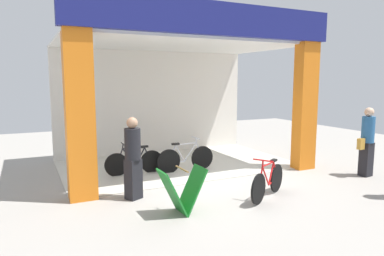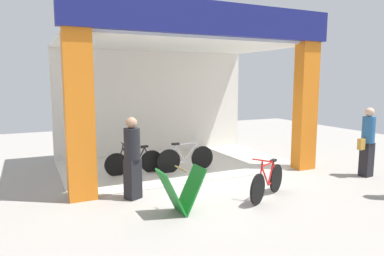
{
  "view_description": "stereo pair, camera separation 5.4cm",
  "coord_description": "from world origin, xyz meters",
  "px_view_note": "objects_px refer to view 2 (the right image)",
  "views": [
    {
      "loc": [
        -3.84,
        -7.03,
        2.36
      ],
      "look_at": [
        0.0,
        0.93,
        1.15
      ],
      "focal_mm": 32.9,
      "sensor_mm": 36.0,
      "label": 1
    },
    {
      "loc": [
        -3.79,
        -7.05,
        2.36
      ],
      "look_at": [
        0.0,
        0.93,
        1.15
      ],
      "focal_mm": 32.9,
      "sensor_mm": 36.0,
      "label": 2
    }
  ],
  "objects_px": {
    "bicycle_inside_0": "(186,158)",
    "sandwich_board_sign": "(181,191)",
    "bicycle_inside_1": "(135,162)",
    "pedestrian_1": "(132,157)",
    "pedestrian_2": "(367,142)",
    "bicycle_parked_0": "(268,182)"
  },
  "relations": [
    {
      "from": "bicycle_parked_0",
      "to": "sandwich_board_sign",
      "type": "distance_m",
      "value": 1.9
    },
    {
      "from": "bicycle_parked_0",
      "to": "pedestrian_2",
      "type": "relative_size",
      "value": 0.79
    },
    {
      "from": "bicycle_inside_0",
      "to": "bicycle_inside_1",
      "type": "relative_size",
      "value": 1.07
    },
    {
      "from": "pedestrian_1",
      "to": "bicycle_parked_0",
      "type": "bearing_deg",
      "value": -24.4
    },
    {
      "from": "bicycle_inside_1",
      "to": "pedestrian_1",
      "type": "height_order",
      "value": "pedestrian_1"
    },
    {
      "from": "bicycle_inside_1",
      "to": "pedestrian_1",
      "type": "xyz_separation_m",
      "value": [
        -0.54,
        -1.75,
        0.52
      ]
    },
    {
      "from": "bicycle_inside_0",
      "to": "sandwich_board_sign",
      "type": "relative_size",
      "value": 1.92
    },
    {
      "from": "bicycle_inside_1",
      "to": "sandwich_board_sign",
      "type": "xyz_separation_m",
      "value": [
        0.02,
        -2.87,
        0.08
      ]
    },
    {
      "from": "sandwich_board_sign",
      "to": "bicycle_inside_1",
      "type": "bearing_deg",
      "value": 90.38
    },
    {
      "from": "bicycle_parked_0",
      "to": "bicycle_inside_0",
      "type": "bearing_deg",
      "value": 103.65
    },
    {
      "from": "bicycle_inside_1",
      "to": "pedestrian_1",
      "type": "relative_size",
      "value": 0.9
    },
    {
      "from": "bicycle_inside_0",
      "to": "sandwich_board_sign",
      "type": "bearing_deg",
      "value": -115.99
    },
    {
      "from": "bicycle_inside_0",
      "to": "bicycle_parked_0",
      "type": "bearing_deg",
      "value": -76.35
    },
    {
      "from": "bicycle_inside_0",
      "to": "bicycle_parked_0",
      "type": "xyz_separation_m",
      "value": [
        0.63,
        -2.6,
        -0.01
      ]
    },
    {
      "from": "pedestrian_2",
      "to": "bicycle_parked_0",
      "type": "bearing_deg",
      "value": -175.29
    },
    {
      "from": "bicycle_inside_0",
      "to": "pedestrian_1",
      "type": "distance_m",
      "value": 2.4
    },
    {
      "from": "bicycle_inside_1",
      "to": "pedestrian_2",
      "type": "distance_m",
      "value": 5.76
    },
    {
      "from": "bicycle_inside_1",
      "to": "sandwich_board_sign",
      "type": "distance_m",
      "value": 2.87
    },
    {
      "from": "pedestrian_1",
      "to": "pedestrian_2",
      "type": "bearing_deg",
      "value": -8.58
    },
    {
      "from": "bicycle_parked_0",
      "to": "pedestrian_2",
      "type": "xyz_separation_m",
      "value": [
        3.19,
        0.26,
        0.53
      ]
    },
    {
      "from": "bicycle_inside_1",
      "to": "bicycle_parked_0",
      "type": "xyz_separation_m",
      "value": [
        1.92,
        -2.87,
        0.01
      ]
    },
    {
      "from": "bicycle_parked_0",
      "to": "sandwich_board_sign",
      "type": "bearing_deg",
      "value": -179.86
    }
  ]
}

